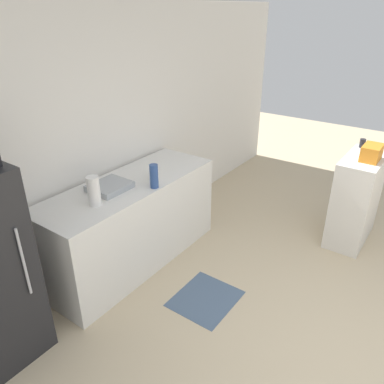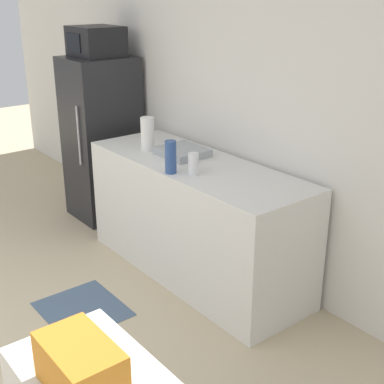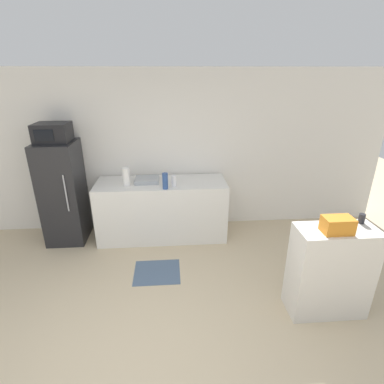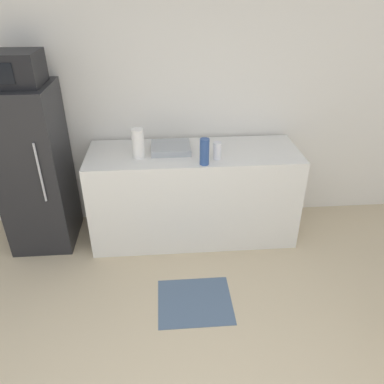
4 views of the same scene
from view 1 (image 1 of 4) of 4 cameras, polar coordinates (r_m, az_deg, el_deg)
wall_back at (r=3.83m, az=-17.08°, el=6.59°), size 8.00×0.06×2.60m
counter at (r=4.03m, az=-9.17°, el=-4.65°), size 2.02×0.71×0.94m
sink_basin at (r=3.69m, az=-12.44°, el=0.82°), size 0.37×0.32×0.06m
bottle_tall at (r=3.63m, az=-5.82°, el=2.41°), size 0.08×0.08×0.24m
bottle_short at (r=3.79m, az=-5.73°, el=2.88°), size 0.08×0.08×0.16m
shelf_cabinet at (r=4.75m, az=23.73°, el=-0.99°), size 0.83×0.40×1.04m
basket at (r=4.46m, az=25.69°, el=5.42°), size 0.29×0.18×0.17m
jar at (r=4.84m, az=24.54°, el=6.77°), size 0.07×0.07×0.10m
paper_towel_roll at (r=3.39m, az=-14.73°, el=0.14°), size 0.11×0.11×0.27m
kitchen_rug at (r=3.74m, az=2.06°, el=-15.91°), size 0.62×0.54×0.01m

